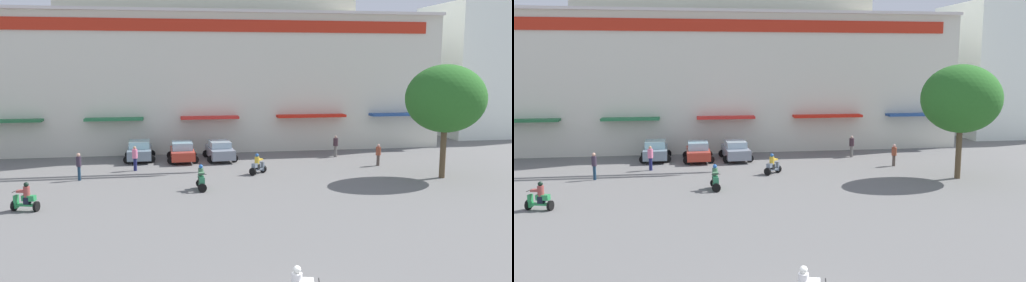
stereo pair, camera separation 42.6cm
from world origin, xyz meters
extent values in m
plane|color=slate|center=(0.00, 13.00, 0.00)|extent=(128.00, 128.00, 0.00)
cube|color=beige|center=(0.00, 35.21, 5.77)|extent=(40.21, 10.42, 11.54)
cube|color=red|center=(0.00, 29.94, 10.47)|extent=(36.99, 0.12, 0.97)
cube|color=silver|center=(0.00, 29.90, 11.66)|extent=(40.21, 0.70, 0.24)
cube|color=#25663B|center=(-16.10, 29.45, 3.06)|extent=(5.60, 1.10, 0.20)
cube|color=#287243|center=(-7.89, 29.45, 3.06)|extent=(4.54, 1.10, 0.20)
cube|color=red|center=(-0.29, 29.45, 3.06)|extent=(4.72, 1.10, 0.20)
cube|color=red|center=(8.27, 29.45, 3.06)|extent=(5.83, 1.10, 0.20)
cube|color=#254889|center=(16.30, 29.45, 3.06)|extent=(5.48, 1.10, 0.20)
cube|color=white|center=(30.18, 38.03, 6.72)|extent=(12.39, 9.93, 13.45)
cylinder|color=brown|center=(14.03, 18.04, 1.70)|extent=(0.37, 0.37, 3.39)
ellipsoid|color=#296724|center=(14.03, 18.04, 5.21)|extent=(5.19, 4.60, 4.39)
cube|color=slate|center=(-5.89, 27.60, 0.63)|extent=(1.87, 3.89, 0.73)
cube|color=#95C2C8|center=(-5.89, 27.60, 1.27)|extent=(1.57, 1.96, 0.55)
cylinder|color=black|center=(-6.80, 28.77, 0.30)|extent=(0.60, 0.18, 0.60)
cylinder|color=black|center=(-5.03, 28.81, 0.30)|extent=(0.60, 0.18, 0.60)
cylinder|color=black|center=(-6.74, 26.38, 0.30)|extent=(0.60, 0.18, 0.60)
cylinder|color=black|center=(-4.97, 26.43, 0.30)|extent=(0.60, 0.18, 0.60)
cube|color=#AD3323|center=(-2.64, 26.75, 0.60)|extent=(1.83, 3.84, 0.67)
cube|color=#8CBED1|center=(-2.64, 26.75, 1.22)|extent=(1.54, 1.93, 0.56)
cylinder|color=black|center=(-3.54, 27.91, 0.30)|extent=(0.60, 0.18, 0.60)
cylinder|color=black|center=(-1.80, 27.95, 0.30)|extent=(0.60, 0.18, 0.60)
cylinder|color=black|center=(-3.49, 25.55, 0.30)|extent=(0.60, 0.18, 0.60)
cylinder|color=black|center=(-1.75, 25.59, 0.30)|extent=(0.60, 0.18, 0.60)
cube|color=gray|center=(0.25, 26.89, 0.63)|extent=(2.04, 4.28, 0.73)
cube|color=#9FB7C3|center=(0.25, 26.89, 1.24)|extent=(1.65, 2.18, 0.49)
cylinder|color=black|center=(-0.71, 28.12, 0.30)|extent=(0.61, 0.20, 0.60)
cylinder|color=black|center=(1.05, 28.24, 0.30)|extent=(0.61, 0.20, 0.60)
cylinder|color=black|center=(-0.54, 25.54, 0.30)|extent=(0.61, 0.20, 0.60)
cylinder|color=black|center=(1.22, 25.66, 0.30)|extent=(0.61, 0.20, 0.60)
cylinder|color=black|center=(-11.51, 14.37, 0.26)|extent=(0.28, 0.54, 0.52)
cylinder|color=black|center=(-10.36, 14.05, 0.26)|extent=(0.28, 0.54, 0.52)
cube|color=#268B4A|center=(-10.93, 14.21, 0.32)|extent=(1.09, 0.55, 0.10)
cube|color=#268B4A|center=(-10.73, 14.16, 0.68)|extent=(0.72, 0.47, 0.28)
cube|color=#268B4A|center=(-11.39, 14.34, 0.48)|extent=(0.22, 0.35, 0.67)
cylinder|color=black|center=(-11.42, 14.35, 1.02)|extent=(0.17, 0.51, 0.04)
cube|color=black|center=(-10.82, 14.18, 0.56)|extent=(0.36, 0.38, 0.36)
cylinder|color=#9A413E|center=(-10.82, 14.18, 1.01)|extent=(0.39, 0.39, 0.53)
sphere|color=black|center=(-10.82, 14.18, 1.39)|extent=(0.25, 0.25, 0.25)
cube|color=#9A413E|center=(-11.07, 14.25, 1.04)|extent=(0.51, 0.45, 0.10)
cylinder|color=black|center=(-1.77, 16.62, 0.26)|extent=(0.53, 0.16, 0.52)
cylinder|color=black|center=(-1.82, 17.89, 0.26)|extent=(0.53, 0.16, 0.52)
cube|color=#2B7B51|center=(-1.80, 17.26, 0.32)|extent=(0.32, 1.13, 0.10)
cube|color=#2B7B51|center=(-1.81, 17.48, 0.71)|extent=(0.33, 0.72, 0.28)
cube|color=#2B7B51|center=(-1.78, 16.75, 0.50)|extent=(0.33, 0.15, 0.70)
cylinder|color=black|center=(-1.78, 16.72, 1.05)|extent=(0.52, 0.06, 0.04)
cube|color=black|center=(-1.80, 17.38, 0.59)|extent=(0.33, 0.29, 0.36)
cylinder|color=#436D4C|center=(-1.80, 17.38, 1.03)|extent=(0.33, 0.33, 0.52)
sphere|color=#2459A9|center=(-1.80, 17.38, 1.40)|extent=(0.25, 0.25, 0.25)
cube|color=#436D4C|center=(-1.79, 17.10, 1.06)|extent=(0.36, 0.45, 0.10)
cylinder|color=black|center=(0.65, 0.85, 1.08)|extent=(0.15, 0.51, 0.04)
cylinder|color=silver|center=(0.01, 1.00, 1.06)|extent=(0.38, 0.38, 0.53)
sphere|color=silver|center=(0.01, 1.00, 1.44)|extent=(0.25, 0.25, 0.25)
cube|color=silver|center=(0.28, 0.94, 1.09)|extent=(0.51, 0.43, 0.10)
cylinder|color=black|center=(2.72, 21.64, 0.26)|extent=(0.47, 0.47, 0.52)
cylinder|color=black|center=(1.87, 20.77, 0.26)|extent=(0.47, 0.47, 0.52)
cube|color=slate|center=(2.30, 21.21, 0.32)|extent=(0.95, 0.96, 0.10)
cube|color=slate|center=(2.14, 21.05, 0.64)|extent=(0.69, 0.70, 0.28)
cube|color=slate|center=(2.64, 21.55, 0.46)|extent=(0.33, 0.32, 0.63)
cylinder|color=black|center=(2.66, 21.57, 0.98)|extent=(0.40, 0.39, 0.04)
cube|color=black|center=(2.21, 21.12, 0.52)|extent=(0.42, 0.42, 0.36)
cylinder|color=gold|center=(2.21, 21.12, 0.95)|extent=(0.45, 0.45, 0.50)
sphere|color=#2A5CA2|center=(2.21, 21.12, 1.31)|extent=(0.25, 0.25, 0.25)
cube|color=gold|center=(2.40, 21.31, 0.97)|extent=(0.55, 0.55, 0.10)
cylinder|color=slate|center=(9.56, 26.70, 0.45)|extent=(0.27, 0.27, 0.89)
cylinder|color=#39252C|center=(9.56, 26.70, 1.20)|extent=(0.43, 0.43, 0.62)
sphere|color=tan|center=(9.56, 26.70, 1.62)|extent=(0.22, 0.22, 0.22)
cylinder|color=navy|center=(-6.01, 23.69, 0.44)|extent=(0.30, 0.30, 0.89)
cylinder|color=pink|center=(-6.01, 23.69, 1.20)|extent=(0.48, 0.48, 0.63)
sphere|color=tan|center=(-6.01, 23.69, 1.63)|extent=(0.22, 0.22, 0.22)
cylinder|color=#4F423B|center=(11.49, 22.63, 0.39)|extent=(0.32, 0.32, 0.78)
cylinder|color=brown|center=(11.49, 22.63, 1.08)|extent=(0.51, 0.51, 0.60)
sphere|color=tan|center=(11.49, 22.63, 1.49)|extent=(0.22, 0.22, 0.22)
cylinder|color=#19334A|center=(-9.36, 21.12, 0.46)|extent=(0.21, 0.21, 0.92)
cylinder|color=#342939|center=(-9.36, 21.12, 1.23)|extent=(0.33, 0.33, 0.63)
sphere|color=tan|center=(-9.36, 21.12, 1.67)|extent=(0.24, 0.24, 0.24)
camera|label=1|loc=(-3.62, -13.40, 7.48)|focal=36.98mm
camera|label=2|loc=(-3.20, -13.47, 7.48)|focal=36.98mm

